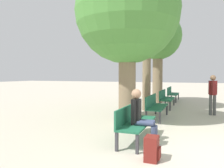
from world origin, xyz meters
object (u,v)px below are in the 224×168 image
object	(u,v)px
tree_row_1	(147,11)
backpack	(152,149)
tree_row_0	(127,13)
person_seated	(141,115)
tree_row_2	(158,38)
bench_row_0	(134,120)
bench_row_1	(155,105)
bench_row_2	(165,97)
pedestrian_mid	(213,92)
bench_row_3	(172,93)

from	to	relation	value
tree_row_1	backpack	distance (m)	7.04
tree_row_0	person_seated	bearing A→B (deg)	-63.75
tree_row_0	backpack	size ratio (longest dim) A/B	11.57
tree_row_2	backpack	world-z (taller)	tree_row_2
tree_row_2	person_seated	bearing A→B (deg)	-83.12
bench_row_0	bench_row_1	size ratio (longest dim) A/B	1.00
bench_row_0	person_seated	size ratio (longest dim) A/B	1.46
bench_row_1	tree_row_0	bearing A→B (deg)	-119.52
person_seated	bench_row_2	bearing A→B (deg)	92.31
tree_row_1	backpack	size ratio (longest dim) A/B	12.94
person_seated	tree_row_0	bearing A→B (deg)	116.25
bench_row_1	pedestrian_mid	distance (m)	2.48
bench_row_1	backpack	xyz separation A→B (m)	(0.65, -3.89, -0.27)
tree_row_2	bench_row_0	bearing A→B (deg)	-84.72
tree_row_1	person_seated	world-z (taller)	tree_row_1
bench_row_1	tree_row_0	distance (m)	3.32
backpack	tree_row_1	bearing A→B (deg)	103.42
bench_row_3	tree_row_1	size ratio (longest dim) A/B	0.31
backpack	bench_row_3	bearing A→B (deg)	93.93
bench_row_3	tree_row_0	xyz separation A→B (m)	(-0.67, -6.77, 3.02)
bench_row_1	pedestrian_mid	xyz separation A→B (m)	(1.97, 1.44, 0.41)
bench_row_1	backpack	world-z (taller)	bench_row_1
tree_row_1	bench_row_0	bearing A→B (deg)	-81.39
bench_row_0	person_seated	bearing A→B (deg)	-45.80
tree_row_2	bench_row_3	bearing A→B (deg)	58.13
bench_row_1	backpack	distance (m)	3.95
bench_row_0	tree_row_2	bearing A→B (deg)	95.28
bench_row_2	bench_row_3	distance (m)	2.79
bench_row_3	person_seated	xyz separation A→B (m)	(0.23, -8.62, 0.18)
bench_row_2	person_seated	world-z (taller)	person_seated
bench_row_3	backpack	bearing A→B (deg)	-86.07
tree_row_0	pedestrian_mid	bearing A→B (deg)	44.89
bench_row_1	backpack	size ratio (longest dim) A/B	4.06
bench_row_0	bench_row_3	xyz separation A→B (m)	(0.00, 8.38, 0.00)
bench_row_0	bench_row_3	bearing A→B (deg)	90.00
bench_row_2	backpack	xyz separation A→B (m)	(0.65, -6.68, -0.27)
bench_row_0	tree_row_0	size ratio (longest dim) A/B	0.35
person_seated	tree_row_2	bearing A→B (deg)	96.88
bench_row_1	person_seated	bearing A→B (deg)	-85.58
tree_row_2	backpack	distance (m)	9.14
bench_row_1	tree_row_1	world-z (taller)	tree_row_1
person_seated	pedestrian_mid	bearing A→B (deg)	68.81
tree_row_0	tree_row_2	xyz separation A→B (m)	(0.00, 5.69, 0.09)
tree_row_1	tree_row_2	xyz separation A→B (m)	(0.00, 2.84, -0.73)
bench_row_3	pedestrian_mid	bearing A→B (deg)	-64.56
tree_row_2	tree_row_1	bearing A→B (deg)	-90.00
person_seated	backpack	distance (m)	1.05
bench_row_2	tree_row_1	distance (m)	4.07
bench_row_0	bench_row_1	world-z (taller)	same
person_seated	backpack	xyz separation A→B (m)	(0.42, -0.86, -0.44)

